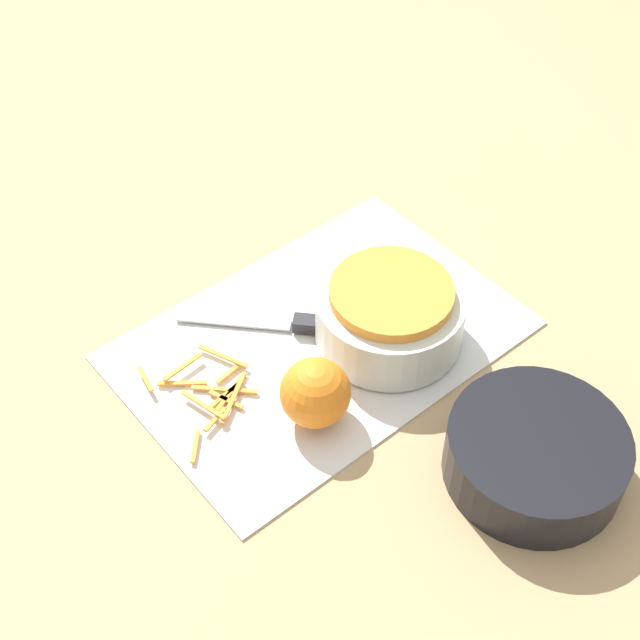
{
  "coord_description": "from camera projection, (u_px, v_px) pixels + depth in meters",
  "views": [
    {
      "loc": [
        0.45,
        0.54,
        0.79
      ],
      "look_at": [
        0.0,
        0.0,
        0.04
      ],
      "focal_mm": 50.0,
      "sensor_mm": 36.0,
      "label": 1
    }
  ],
  "objects": [
    {
      "name": "orange_left",
      "position": [
        315.0,
        393.0,
        0.94
      ],
      "size": [
        0.08,
        0.08,
        0.08
      ],
      "color": "orange",
      "rests_on": "cutting_board"
    },
    {
      "name": "ground_plane",
      "position": [
        320.0,
        341.0,
        1.05
      ],
      "size": [
        4.0,
        4.0,
        0.0
      ],
      "primitive_type": "plane",
      "color": "tan"
    },
    {
      "name": "knife",
      "position": [
        305.0,
        322.0,
        1.06
      ],
      "size": [
        0.17,
        0.18,
        0.02
      ],
      "rotation": [
        0.0,
        0.0,
        -0.81
      ],
      "color": "#232328",
      "rests_on": "cutting_board"
    },
    {
      "name": "peel_pile",
      "position": [
        211.0,
        391.0,
        0.99
      ],
      "size": [
        0.12,
        0.14,
        0.01
      ],
      "color": "orange",
      "rests_on": "cutting_board"
    },
    {
      "name": "bowl_dark",
      "position": [
        535.0,
        454.0,
        0.91
      ],
      "size": [
        0.19,
        0.19,
        0.06
      ],
      "color": "black",
      "rests_on": "ground_plane"
    },
    {
      "name": "cutting_board",
      "position": [
        320.0,
        339.0,
        1.05
      ],
      "size": [
        0.46,
        0.31,
        0.01
      ],
      "color": "silver",
      "rests_on": "ground_plane"
    },
    {
      "name": "bowl_speckled",
      "position": [
        390.0,
        313.0,
        1.02
      ],
      "size": [
        0.17,
        0.17,
        0.08
      ],
      "color": "silver",
      "rests_on": "cutting_board"
    }
  ]
}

